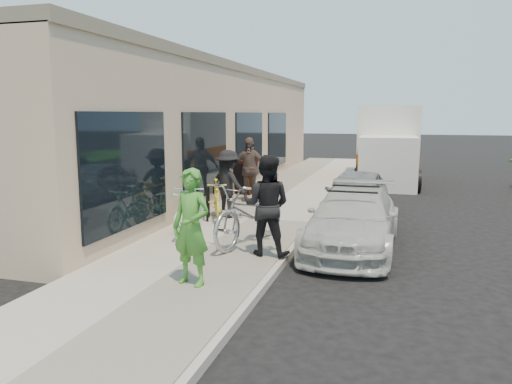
# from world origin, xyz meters

# --- Properties ---
(ground) EXTENTS (120.00, 120.00, 0.00)m
(ground) POSITION_xyz_m (0.00, 0.00, 0.00)
(ground) COLOR black
(ground) RESTS_ON ground
(sidewalk) EXTENTS (3.00, 34.00, 0.15)m
(sidewalk) POSITION_xyz_m (-2.00, 3.00, 0.07)
(sidewalk) COLOR #9F9A8F
(sidewalk) RESTS_ON ground
(curb) EXTENTS (0.12, 34.00, 0.13)m
(curb) POSITION_xyz_m (-0.45, 3.00, 0.07)
(curb) COLOR #A29D94
(curb) RESTS_ON ground
(storefront) EXTENTS (3.60, 20.00, 4.22)m
(storefront) POSITION_xyz_m (-5.24, 7.99, 2.12)
(storefront) COLOR #C7AA8A
(storefront) RESTS_ON ground
(bike_rack) EXTENTS (0.22, 0.56, 0.82)m
(bike_rack) POSITION_xyz_m (-2.90, 2.62, 0.65)
(bike_rack) COLOR black
(bike_rack) RESTS_ON sidewalk
(sandwich_board) EXTENTS (0.86, 0.86, 1.09)m
(sandwich_board) POSITION_xyz_m (-3.23, 6.44, 0.71)
(sandwich_board) COLOR black
(sandwich_board) RESTS_ON sidewalk
(sedan_white) EXTENTS (1.76, 4.14, 1.23)m
(sedan_white) POSITION_xyz_m (0.64, 1.41, 0.59)
(sedan_white) COLOR #BABAB6
(sedan_white) RESTS_ON ground
(sedan_silver) EXTENTS (1.62, 3.70, 1.24)m
(sedan_silver) POSITION_xyz_m (0.44, 4.44, 0.62)
(sedan_silver) COLOR gray
(sedan_silver) RESTS_ON ground
(moving_truck) EXTENTS (2.46, 6.09, 2.95)m
(moving_truck) POSITION_xyz_m (0.98, 12.12, 1.31)
(moving_truck) COLOR silver
(moving_truck) RESTS_ON ground
(tandem_bike) EXTENTS (1.42, 2.47, 1.23)m
(tandem_bike) POSITION_xyz_m (-1.26, 0.72, 0.76)
(tandem_bike) COLOR #B6B5B8
(tandem_bike) RESTS_ON sidewalk
(woman_rider) EXTENTS (0.72, 0.56, 1.73)m
(woman_rider) POSITION_xyz_m (-1.43, -1.76, 1.02)
(woman_rider) COLOR #40882D
(woman_rider) RESTS_ON sidewalk
(man_standing) EXTENTS (0.88, 0.69, 1.80)m
(man_standing) POSITION_xyz_m (-0.77, 0.08, 1.05)
(man_standing) COLOR black
(man_standing) RESTS_ON sidewalk
(cruiser_bike_a) EXTENTS (0.50, 1.61, 0.96)m
(cruiser_bike_a) POSITION_xyz_m (-2.74, 1.11, 0.63)
(cruiser_bike_a) COLOR #93DCC2
(cruiser_bike_a) RESTS_ON sidewalk
(cruiser_bike_b) EXTENTS (1.18, 1.90, 0.94)m
(cruiser_bike_b) POSITION_xyz_m (-2.99, 1.81, 0.62)
(cruiser_bike_b) COLOR #93DCC2
(cruiser_bike_b) RESTS_ON sidewalk
(cruiser_bike_c) EXTENTS (1.03, 1.65, 0.96)m
(cruiser_bike_c) POSITION_xyz_m (-2.67, 2.59, 0.63)
(cruiser_bike_c) COLOR yellow
(cruiser_bike_c) RESTS_ON sidewalk
(bystander_a) EXTENTS (1.22, 0.97, 1.65)m
(bystander_a) POSITION_xyz_m (-2.51, 2.98, 0.97)
(bystander_a) COLOR black
(bystander_a) RESTS_ON sidewalk
(bystander_b) EXTENTS (1.09, 0.47, 1.85)m
(bystander_b) POSITION_xyz_m (-2.71, 5.35, 1.07)
(bystander_b) COLOR brown
(bystander_b) RESTS_ON sidewalk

